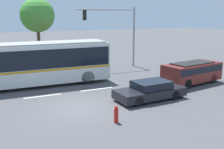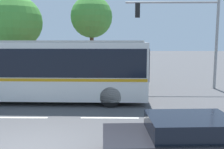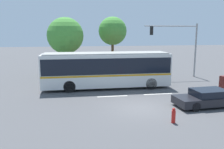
{
  "view_description": "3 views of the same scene",
  "coord_description": "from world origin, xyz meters",
  "px_view_note": "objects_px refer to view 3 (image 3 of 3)",
  "views": [
    {
      "loc": [
        -4.6,
        -14.12,
        5.22
      ],
      "look_at": [
        3.36,
        2.61,
        1.09
      ],
      "focal_mm": 43.76,
      "sensor_mm": 36.0,
      "label": 1
    },
    {
      "loc": [
        2.67,
        -6.98,
        3.18
      ],
      "look_at": [
        2.44,
        5.65,
        1.48
      ],
      "focal_mm": 40.63,
      "sensor_mm": 36.0,
      "label": 2
    },
    {
      "loc": [
        -4.54,
        -14.52,
        4.96
      ],
      "look_at": [
        -1.39,
        3.21,
        1.72
      ],
      "focal_mm": 37.95,
      "sensor_mm": 36.0,
      "label": 3
    }
  ],
  "objects_px": {
    "city_bus": "(106,68)",
    "fire_hydrant": "(174,116)",
    "traffic_light_pole": "(182,41)",
    "street_tree_left": "(65,36)",
    "sedan_foreground": "(208,98)",
    "street_tree_centre": "(113,31)"
  },
  "relations": [
    {
      "from": "traffic_light_pole",
      "to": "street_tree_centre",
      "type": "bearing_deg",
      "value": -32.42
    },
    {
      "from": "sedan_foreground",
      "to": "street_tree_centre",
      "type": "distance_m",
      "value": 15.74
    },
    {
      "from": "sedan_foreground",
      "to": "fire_hydrant",
      "type": "xyz_separation_m",
      "value": [
        -3.57,
        -2.46,
        -0.14
      ]
    },
    {
      "from": "traffic_light_pole",
      "to": "fire_hydrant",
      "type": "relative_size",
      "value": 7.03
    },
    {
      "from": "city_bus",
      "to": "fire_hydrant",
      "type": "xyz_separation_m",
      "value": [
        2.38,
        -8.92,
        -1.4
      ]
    },
    {
      "from": "city_bus",
      "to": "traffic_light_pole",
      "type": "xyz_separation_m",
      "value": [
        8.89,
        3.72,
        2.2
      ]
    },
    {
      "from": "city_bus",
      "to": "fire_hydrant",
      "type": "relative_size",
      "value": 13.13
    },
    {
      "from": "fire_hydrant",
      "to": "sedan_foreground",
      "type": "bearing_deg",
      "value": 34.5
    },
    {
      "from": "street_tree_left",
      "to": "fire_hydrant",
      "type": "xyz_separation_m",
      "value": [
        5.98,
        -15.28,
        -4.16
      ]
    },
    {
      "from": "city_bus",
      "to": "street_tree_left",
      "type": "height_order",
      "value": "street_tree_left"
    },
    {
      "from": "sedan_foreground",
      "to": "street_tree_left",
      "type": "distance_m",
      "value": 16.49
    },
    {
      "from": "street_tree_left",
      "to": "street_tree_centre",
      "type": "bearing_deg",
      "value": 17.15
    },
    {
      "from": "city_bus",
      "to": "fire_hydrant",
      "type": "distance_m",
      "value": 9.34
    },
    {
      "from": "traffic_light_pole",
      "to": "street_tree_left",
      "type": "distance_m",
      "value": 12.79
    },
    {
      "from": "sedan_foreground",
      "to": "traffic_light_pole",
      "type": "height_order",
      "value": "traffic_light_pole"
    },
    {
      "from": "sedan_foreground",
      "to": "fire_hydrant",
      "type": "height_order",
      "value": "sedan_foreground"
    },
    {
      "from": "city_bus",
      "to": "street_tree_centre",
      "type": "relative_size",
      "value": 1.66
    },
    {
      "from": "city_bus",
      "to": "street_tree_left",
      "type": "relative_size",
      "value": 1.72
    },
    {
      "from": "sedan_foreground",
      "to": "traffic_light_pole",
      "type": "xyz_separation_m",
      "value": [
        2.94,
        10.18,
        3.45
      ]
    },
    {
      "from": "street_tree_centre",
      "to": "fire_hydrant",
      "type": "height_order",
      "value": "street_tree_centre"
    },
    {
      "from": "traffic_light_pole",
      "to": "sedan_foreground",
      "type": "bearing_deg",
      "value": 73.89
    },
    {
      "from": "sedan_foreground",
      "to": "street_tree_left",
      "type": "xyz_separation_m",
      "value": [
        -9.56,
        12.83,
        4.01
      ]
    }
  ]
}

